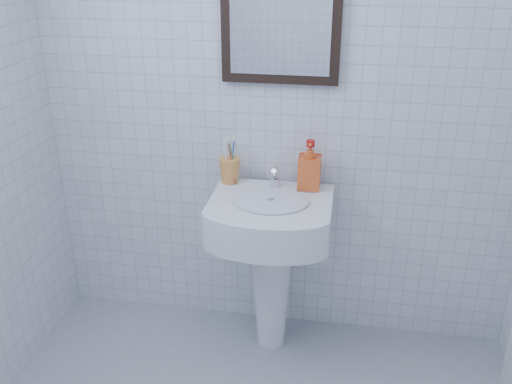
# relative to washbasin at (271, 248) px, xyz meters

# --- Properties ---
(wall_back) EXTENTS (2.20, 0.02, 2.50)m
(wall_back) POSITION_rel_washbasin_xyz_m (0.00, 0.22, 0.71)
(wall_back) COLOR silver
(wall_back) RESTS_ON ground
(washbasin) EXTENTS (0.52, 0.38, 0.80)m
(washbasin) POSITION_rel_washbasin_xyz_m (0.00, 0.00, 0.00)
(washbasin) COLOR white
(washbasin) RESTS_ON ground
(faucet) EXTENTS (0.04, 0.09, 0.11)m
(faucet) POSITION_rel_washbasin_xyz_m (0.00, 0.10, 0.30)
(faucet) COLOR silver
(faucet) RESTS_ON washbasin
(toothbrush_cup) EXTENTS (0.11, 0.11, 0.12)m
(toothbrush_cup) POSITION_rel_washbasin_xyz_m (-0.21, 0.12, 0.31)
(toothbrush_cup) COLOR #D88C3D
(toothbrush_cup) RESTS_ON washbasin
(soap_dispenser) EXTENTS (0.10, 0.10, 0.22)m
(soap_dispenser) POSITION_rel_washbasin_xyz_m (0.15, 0.12, 0.37)
(soap_dispenser) COLOR red
(soap_dispenser) RESTS_ON washbasin
(wall_mirror) EXTENTS (0.50, 0.04, 0.62)m
(wall_mirror) POSITION_rel_washbasin_xyz_m (0.00, 0.20, 1.01)
(wall_mirror) COLOR black
(wall_mirror) RESTS_ON wall_back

